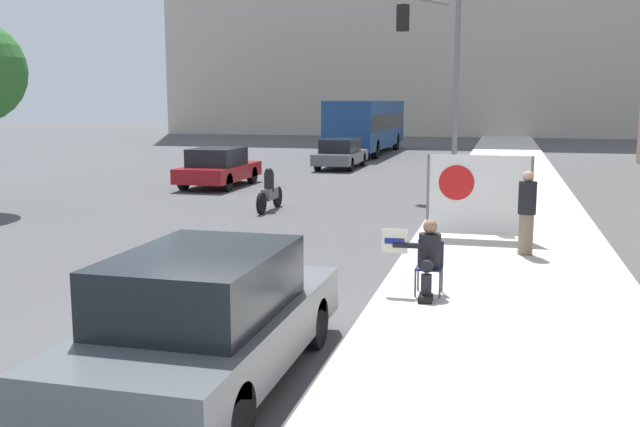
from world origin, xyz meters
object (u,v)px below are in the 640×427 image
object	(u,v)px
jogger_on_sidewalk	(527,212)
traffic_light_pole	(437,62)
motorcycle_on_road	(270,192)
city_bus_on_road	(368,123)
car_on_road_nearest	(218,167)
pedestrian_behind	(497,194)
parked_car_curbside	(207,319)
protest_banner	(478,195)
seated_protester	(428,256)
car_on_road_midblock	(341,153)

from	to	relation	value
jogger_on_sidewalk	traffic_light_pole	size ratio (longest dim) A/B	0.26
motorcycle_on_road	city_bus_on_road	bearing A→B (deg)	93.70
car_on_road_nearest	city_bus_on_road	bearing A→B (deg)	83.13
pedestrian_behind	parked_car_curbside	world-z (taller)	pedestrian_behind
jogger_on_sidewalk	traffic_light_pole	distance (m)	9.73
motorcycle_on_road	protest_banner	bearing A→B (deg)	-31.53
seated_protester	car_on_road_midblock	distance (m)	22.40
parked_car_curbside	pedestrian_behind	bearing A→B (deg)	72.93
protest_banner	car_on_road_nearest	distance (m)	12.83
traffic_light_pole	motorcycle_on_road	size ratio (longest dim) A/B	3.08
parked_car_curbside	jogger_on_sidewalk	bearing A→B (deg)	64.03
traffic_light_pole	car_on_road_nearest	distance (m)	8.74
pedestrian_behind	car_on_road_midblock	distance (m)	17.32
city_bus_on_road	seated_protester	bearing A→B (deg)	-77.68
car_on_road_midblock	city_bus_on_road	size ratio (longest dim) A/B	0.38
jogger_on_sidewalk	traffic_light_pole	world-z (taller)	traffic_light_pole
city_bus_on_road	motorcycle_on_road	bearing A→B (deg)	-86.30
seated_protester	car_on_road_midblock	world-z (taller)	car_on_road_midblock
car_on_road_nearest	seated_protester	bearing A→B (deg)	-56.23
traffic_light_pole	protest_banner	bearing A→B (deg)	-77.61
jogger_on_sidewalk	pedestrian_behind	distance (m)	2.41
jogger_on_sidewalk	car_on_road_nearest	xyz separation A→B (m)	(-10.48, 9.96, -0.26)
jogger_on_sidewalk	car_on_road_midblock	size ratio (longest dim) A/B	0.36
parked_car_curbside	car_on_road_nearest	size ratio (longest dim) A/B	1.09
seated_protester	parked_car_curbside	size ratio (longest dim) A/B	0.26
parked_car_curbside	car_on_road_nearest	distance (m)	18.52
pedestrian_behind	traffic_light_pole	world-z (taller)	traffic_light_pole
jogger_on_sidewalk	city_bus_on_road	size ratio (longest dim) A/B	0.13
parked_car_curbside	city_bus_on_road	size ratio (longest dim) A/B	0.37
car_on_road_midblock	traffic_light_pole	bearing A→B (deg)	-60.93
jogger_on_sidewalk	car_on_road_nearest	world-z (taller)	jogger_on_sidewalk
car_on_road_nearest	motorcycle_on_road	bearing A→B (deg)	-54.04
seated_protester	pedestrian_behind	size ratio (longest dim) A/B	0.67
seated_protester	city_bus_on_road	size ratio (longest dim) A/B	0.10
car_on_road_midblock	pedestrian_behind	bearing A→B (deg)	-65.41
car_on_road_midblock	parked_car_curbside	bearing A→B (deg)	-80.40
traffic_light_pole	seated_protester	bearing A→B (deg)	-85.00
jogger_on_sidewalk	protest_banner	bearing A→B (deg)	-78.46
protest_banner	city_bus_on_road	bearing A→B (deg)	105.60
jogger_on_sidewalk	parked_car_curbside	size ratio (longest dim) A/B	0.36
protest_banner	traffic_light_pole	distance (m)	8.23
protest_banner	parked_car_curbside	size ratio (longest dim) A/B	0.49
jogger_on_sidewalk	car_on_road_nearest	bearing A→B (deg)	-67.70
city_bus_on_road	car_on_road_nearest	bearing A→B (deg)	-96.87
seated_protester	motorcycle_on_road	distance (m)	9.95
seated_protester	protest_banner	distance (m)	4.83
seated_protester	jogger_on_sidewalk	world-z (taller)	jogger_on_sidewalk
city_bus_on_road	motorcycle_on_road	xyz separation A→B (m)	(1.47, -22.77, -1.26)
jogger_on_sidewalk	seated_protester	bearing A→B (deg)	41.71
seated_protester	motorcycle_on_road	world-z (taller)	seated_protester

